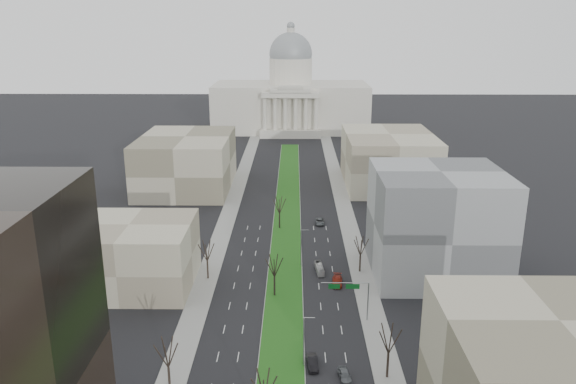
# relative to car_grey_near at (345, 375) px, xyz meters

# --- Properties ---
(ground) EXTENTS (600.00, 600.00, 0.00)m
(ground) POSITION_rel_car_grey_near_xyz_m (-10.29, 68.52, -0.75)
(ground) COLOR black
(ground) RESTS_ON ground
(median) EXTENTS (8.00, 222.03, 0.20)m
(median) POSITION_rel_car_grey_near_xyz_m (-10.29, 67.51, -0.64)
(median) COLOR #999993
(median) RESTS_ON ground
(sidewalk_left) EXTENTS (5.00, 330.00, 0.15)m
(sidewalk_left) POSITION_rel_car_grey_near_xyz_m (-27.79, 43.52, -0.67)
(sidewalk_left) COLOR gray
(sidewalk_left) RESTS_ON ground
(sidewalk_right) EXTENTS (5.00, 330.00, 0.15)m
(sidewalk_right) POSITION_rel_car_grey_near_xyz_m (7.21, 43.52, -0.67)
(sidewalk_right) COLOR gray
(sidewalk_right) RESTS_ON ground
(capitol) EXTENTS (80.00, 46.00, 55.00)m
(capitol) POSITION_rel_car_grey_near_xyz_m (-10.29, 218.11, 15.56)
(capitol) COLOR beige
(capitol) RESTS_ON ground
(building_beige_left) EXTENTS (26.00, 22.00, 14.00)m
(building_beige_left) POSITION_rel_car_grey_near_xyz_m (-43.29, 33.52, 6.25)
(building_beige_left) COLOR gray
(building_beige_left) RESTS_ON ground
(building_grey_right) EXTENTS (28.00, 26.00, 24.00)m
(building_grey_right) POSITION_rel_car_grey_near_xyz_m (23.71, 40.52, 11.25)
(building_grey_right) COLOR slate
(building_grey_right) RESTS_ON ground
(building_far_left) EXTENTS (30.00, 40.00, 18.00)m
(building_far_left) POSITION_rel_car_grey_near_xyz_m (-45.29, 108.52, 8.25)
(building_far_left) COLOR gray
(building_far_left) RESTS_ON ground
(building_far_right) EXTENTS (30.00, 40.00, 18.00)m
(building_far_right) POSITION_rel_car_grey_near_xyz_m (24.71, 113.52, 8.25)
(building_far_right) COLOR gray
(building_far_right) RESTS_ON ground
(tree_left_mid) EXTENTS (5.40, 5.40, 9.72)m
(tree_left_mid) POSITION_rel_car_grey_near_xyz_m (-27.49, -3.48, 6.25)
(tree_left_mid) COLOR black
(tree_left_mid) RESTS_ON ground
(tree_left_far) EXTENTS (5.28, 5.28, 9.50)m
(tree_left_far) POSITION_rel_car_grey_near_xyz_m (-27.49, 36.52, 6.10)
(tree_left_far) COLOR black
(tree_left_far) RESTS_ON ground
(tree_right_mid) EXTENTS (5.52, 5.52, 9.94)m
(tree_right_mid) POSITION_rel_car_grey_near_xyz_m (6.91, 0.52, 6.41)
(tree_right_mid) COLOR black
(tree_right_mid) RESTS_ON ground
(tree_right_far) EXTENTS (5.04, 5.04, 9.07)m
(tree_right_far) POSITION_rel_car_grey_near_xyz_m (6.91, 40.52, 5.78)
(tree_right_far) COLOR black
(tree_right_far) RESTS_ON ground
(tree_median_b) EXTENTS (5.40, 5.40, 9.72)m
(tree_median_b) POSITION_rel_car_grey_near_xyz_m (-12.29, 28.52, 6.25)
(tree_median_b) COLOR black
(tree_median_b) RESTS_ON ground
(tree_median_c) EXTENTS (5.40, 5.40, 9.72)m
(tree_median_c) POSITION_rel_car_grey_near_xyz_m (-12.29, 68.52, 6.25)
(tree_median_c) COLOR black
(tree_median_c) RESTS_ON ground
(streetlamp_median_b) EXTENTS (1.90, 0.20, 9.16)m
(streetlamp_median_b) POSITION_rel_car_grey_near_xyz_m (-6.53, 3.52, 4.06)
(streetlamp_median_b) COLOR gray
(streetlamp_median_b) RESTS_ON ground
(streetlamp_median_c) EXTENTS (1.90, 0.20, 9.16)m
(streetlamp_median_c) POSITION_rel_car_grey_near_xyz_m (-6.53, 43.52, 4.06)
(streetlamp_median_c) COLOR gray
(streetlamp_median_c) RESTS_ON ground
(mast_arm_signs) EXTENTS (9.12, 0.24, 8.09)m
(mast_arm_signs) POSITION_rel_car_grey_near_xyz_m (3.20, 18.55, 5.36)
(mast_arm_signs) COLOR gray
(mast_arm_signs) RESTS_ON ground
(car_grey_near) EXTENTS (2.37, 4.59, 1.49)m
(car_grey_near) POSITION_rel_car_grey_near_xyz_m (0.00, 0.00, 0.00)
(car_grey_near) COLOR #575B5F
(car_grey_near) RESTS_ON ground
(car_black) EXTENTS (2.00, 4.98, 1.61)m
(car_black) POSITION_rel_car_grey_near_xyz_m (-5.09, 3.43, 0.06)
(car_black) COLOR black
(car_black) RESTS_ON ground
(car_red) EXTENTS (2.75, 5.66, 1.59)m
(car_red) POSITION_rel_car_grey_near_xyz_m (1.24, 34.05, 0.05)
(car_red) COLOR maroon
(car_red) RESTS_ON ground
(car_grey_far) EXTENTS (2.56, 5.26, 1.44)m
(car_grey_far) POSITION_rel_car_grey_near_xyz_m (-0.94, 72.22, -0.03)
(car_grey_far) COLOR #4E5356
(car_grey_far) RESTS_ON ground
(box_van) EXTENTS (2.14, 6.55, 1.79)m
(box_van) POSITION_rel_car_grey_near_xyz_m (-2.38, 40.30, 0.15)
(box_van) COLOR silver
(box_van) RESTS_ON ground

